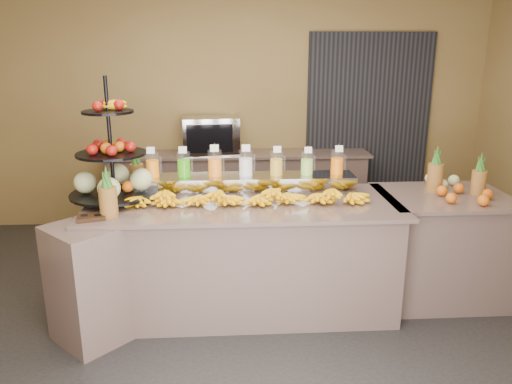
{
  "coord_description": "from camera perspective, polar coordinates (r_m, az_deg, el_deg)",
  "views": [
    {
      "loc": [
        -0.14,
        -3.52,
        2.13
      ],
      "look_at": [
        0.1,
        0.3,
        1.01
      ],
      "focal_mm": 35.0,
      "sensor_mm": 36.0,
      "label": 1
    }
  ],
  "objects": [
    {
      "name": "juice_pitcher_orange_b",
      "position": [
        4.21,
        -4.72,
        3.13
      ],
      "size": [
        0.12,
        0.12,
        0.29
      ],
      "color": "silver",
      "rests_on": "pitcher_tray"
    },
    {
      "name": "pineapple_left_a",
      "position": [
        3.78,
        -16.56,
        -0.69
      ],
      "size": [
        0.13,
        0.13,
        0.38
      ],
      "rotation": [
        0.0,
        0.0,
        0.35
      ],
      "color": "brown",
      "rests_on": "buffet_counter"
    },
    {
      "name": "juice_pitcher_orange_a",
      "position": [
        4.25,
        -11.75,
        2.92
      ],
      "size": [
        0.11,
        0.12,
        0.27
      ],
      "color": "silver",
      "rests_on": "pitcher_tray"
    },
    {
      "name": "oven_warmer",
      "position": [
        5.85,
        -5.25,
        6.5
      ],
      "size": [
        0.68,
        0.51,
        0.43
      ],
      "primitive_type": "cube",
      "rotation": [
        0.0,
        0.0,
        0.1
      ],
      "color": "gray",
      "rests_on": "back_ledge"
    },
    {
      "name": "condiment_caddy",
      "position": [
        3.8,
        -18.33,
        -2.76
      ],
      "size": [
        0.23,
        0.19,
        0.03
      ],
      "primitive_type": "cube",
      "rotation": [
        0.0,
        0.0,
        0.29
      ],
      "color": "black",
      "rests_on": "buffet_counter"
    },
    {
      "name": "right_counter",
      "position": [
        4.64,
        20.21,
        -5.8
      ],
      "size": [
        1.08,
        0.88,
        0.93
      ],
      "color": "gray",
      "rests_on": "ground"
    },
    {
      "name": "juice_pitcher_orange_c",
      "position": [
        4.31,
        9.25,
        3.2
      ],
      "size": [
        0.11,
        0.12,
        0.27
      ],
      "color": "silver",
      "rests_on": "pitcher_tray"
    },
    {
      "name": "juice_pitcher_lime",
      "position": [
        4.27,
        5.83,
        3.14
      ],
      "size": [
        0.11,
        0.11,
        0.26
      ],
      "color": "silver",
      "rests_on": "pitcher_tray"
    },
    {
      "name": "juice_pitcher_lemon",
      "position": [
        4.23,
        2.35,
        3.15
      ],
      "size": [
        0.11,
        0.12,
        0.27
      ],
      "color": "silver",
      "rests_on": "pitcher_tray"
    },
    {
      "name": "juice_pitcher_green",
      "position": [
        4.22,
        -8.25,
        3.0
      ],
      "size": [
        0.11,
        0.12,
        0.28
      ],
      "color": "silver",
      "rests_on": "pitcher_tray"
    },
    {
      "name": "right_fruit_pile",
      "position": [
        4.47,
        22.2,
        0.51
      ],
      "size": [
        0.46,
        0.44,
        0.24
      ],
      "color": "brown",
      "rests_on": "right_counter"
    },
    {
      "name": "back_ledge",
      "position": [
        6.01,
        -2.07,
        0.18
      ],
      "size": [
        3.1,
        0.55,
        0.93
      ],
      "color": "gray",
      "rests_on": "ground"
    },
    {
      "name": "fruit_stand",
      "position": [
        4.15,
        -15.39,
        2.41
      ],
      "size": [
        0.78,
        0.78,
        0.99
      ],
      "rotation": [
        0.0,
        0.0,
        -0.11
      ],
      "color": "black",
      "rests_on": "buffet_counter"
    },
    {
      "name": "pitcher_tray",
      "position": [
        4.25,
        -1.16,
        0.93
      ],
      "size": [
        1.85,
        0.3,
        0.15
      ],
      "primitive_type": "cube",
      "color": "gray",
      "rests_on": "buffet_counter"
    },
    {
      "name": "banana_heap",
      "position": [
        3.97,
        -1.18,
        -0.34
      ],
      "size": [
        1.9,
        0.17,
        0.16
      ],
      "color": "#E8A60B",
      "rests_on": "buffet_counter"
    },
    {
      "name": "pineapple_left_b",
      "position": [
        4.48,
        -13.45,
        2.13
      ],
      "size": [
        0.12,
        0.12,
        0.38
      ],
      "rotation": [
        0.0,
        0.0,
        -0.17
      ],
      "color": "brown",
      "rests_on": "buffet_counter"
    },
    {
      "name": "juice_pitcher_milk",
      "position": [
        4.21,
        -1.18,
        3.18
      ],
      "size": [
        0.12,
        0.12,
        0.29
      ],
      "color": "silver",
      "rests_on": "pitcher_tray"
    },
    {
      "name": "room_envelope",
      "position": [
        4.32,
        0.81,
        12.9
      ],
      "size": [
        6.04,
        5.02,
        2.82
      ],
      "color": "brown",
      "rests_on": "ground"
    },
    {
      "name": "ground",
      "position": [
        4.12,
        -1.14,
        -14.91
      ],
      "size": [
        6.0,
        6.0,
        0.0
      ],
      "primitive_type": "plane",
      "color": "black",
      "rests_on": "ground"
    },
    {
      "name": "buffet_counter",
      "position": [
        4.13,
        -2.94,
        -7.53
      ],
      "size": [
        2.75,
        1.25,
        0.93
      ],
      "color": "gray",
      "rests_on": "ground"
    }
  ]
}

